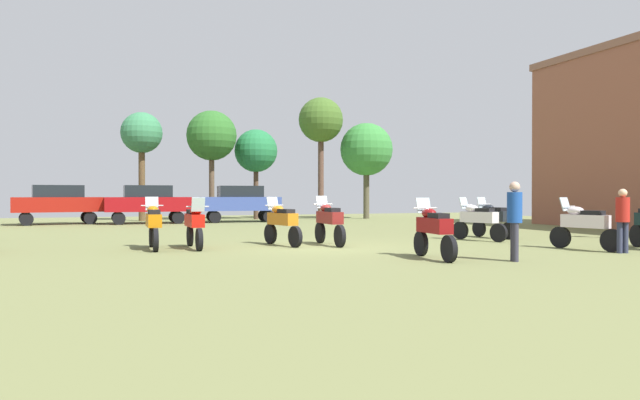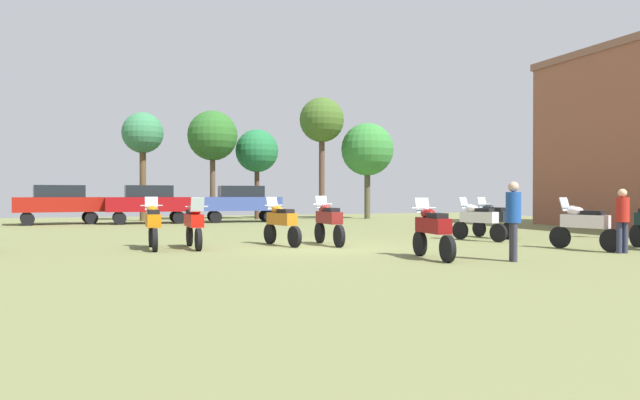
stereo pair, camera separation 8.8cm
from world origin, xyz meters
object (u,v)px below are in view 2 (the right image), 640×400
Objects in this scene: motorcycle_8 at (194,223)px; tree_2 at (322,122)px; motorcycle_3 at (281,222)px; tree_7 at (213,136)px; motorcycle_1 at (153,224)px; person_2 at (513,214)px; motorcycle_6 at (478,219)px; car_1 at (241,201)px; motorcycle_10 at (432,229)px; tree_3 at (143,135)px; motorcycle_12 at (584,224)px; tree_4 at (257,151)px; motorcycle_7 at (493,218)px; car_2 at (149,201)px; person_3 at (622,216)px; tree_5 at (367,150)px; motorcycle_11 at (329,221)px; car_3 at (59,201)px.

tree_2 is (9.99, 16.93, 5.29)m from motorcycle_8.
tree_7 is at bearing 73.48° from motorcycle_3.
motorcycle_1 is 9.60m from person_2.
motorcycle_6 is 16.09m from car_1.
tree_7 reaches higher than motorcycle_3.
tree_3 is (-5.51, 22.86, 4.24)m from motorcycle_10.
motorcycle_6 is at bearing 87.45° from motorcycle_12.
motorcycle_12 is at bearing -80.24° from tree_4.
motorcycle_7 is 18.08m from car_2.
motorcycle_3 is at bearing -80.28° from tree_3.
person_2 is at bearing 18.59° from person_3.
motorcycle_10 is 23.07m from tree_5.
motorcycle_3 is 0.47× the size of car_1.
motorcycle_7 is 1.00× the size of motorcycle_12.
car_1 is at bearing -151.30° from person_2.
motorcycle_10 is 0.38× the size of tree_4.
person_2 is 0.28× the size of tree_7.
tree_2 is (11.10, 16.77, 5.29)m from motorcycle_1.
tree_3 reaches higher than motorcycle_11.
motorcycle_1 is at bearing 175.79° from car_2.
person_2 is at bearing -37.86° from motorcycle_1.
person_3 is (7.73, -5.23, 0.27)m from motorcycle_3.
car_3 is at bearing -74.64° from motorcycle_8.
motorcycle_3 is 0.28× the size of tree_2.
tree_7 is (-1.14, 2.62, 3.77)m from car_1.
car_3 is (-8.73, 15.96, 0.44)m from motorcycle_11.
motorcycle_6 is at bearing -66.85° from person_3.
motorcycle_6 is at bearing -80.79° from tree_4.
motorcycle_11 reaches higher than motorcycle_6.
tree_7 is (-3.07, 23.34, 3.86)m from person_2.
motorcycle_6 is at bearing -92.44° from tree_2.
person_3 is at bearing -160.84° from car_1.
car_2 is (-4.91, -0.09, 0.00)m from car_1.
car_3 is 24.18m from person_2.
tree_7 is at bearing 90.04° from motorcycle_6.
motorcycle_8 is 0.30× the size of tree_2.
tree_5 is at bearing -83.65° from car_2.
motorcycle_7 is 1.24× the size of person_3.
tree_3 is at bearing 114.87° from motorcycle_7.
tree_2 reaches higher than motorcycle_11.
motorcycle_10 is 1.87m from person_2.
motorcycle_11 is 19.52m from tree_5.
motorcycle_1 is 1.03× the size of motorcycle_7.
person_3 is at bearing -89.09° from tree_2.
motorcycle_6 is 0.34× the size of tree_5.
motorcycle_8 is 14.94m from car_2.
tree_2 reaches higher than motorcycle_12.
person_2 reaches higher than person_3.
tree_4 is (-3.02, 18.65, 3.47)m from motorcycle_6.
person_3 is (3.86, 0.56, -0.10)m from person_2.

